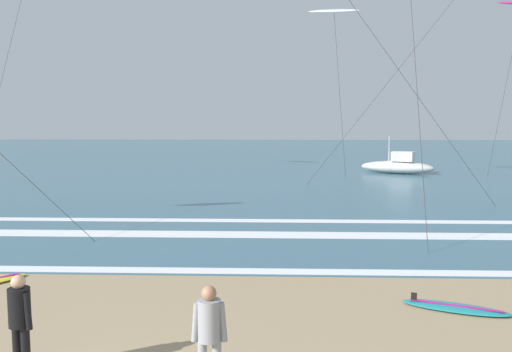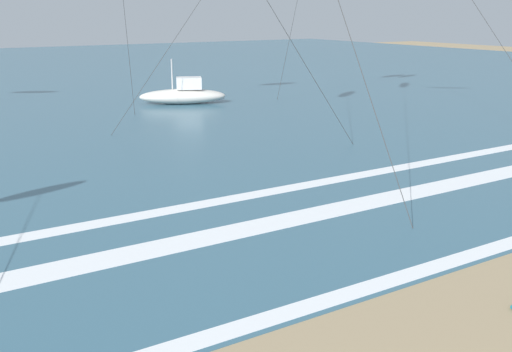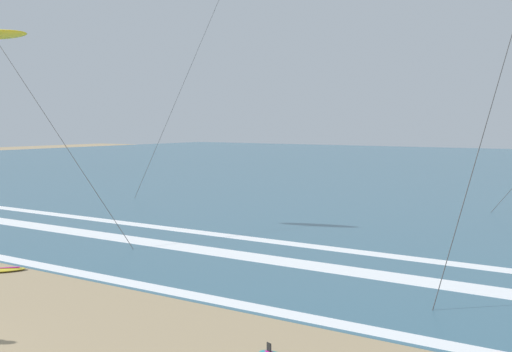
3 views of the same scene
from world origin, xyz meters
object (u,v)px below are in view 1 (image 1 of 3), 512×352
kite_white_high_left (334,12)px  surfer_background_far (20,317)px  surfboard_near_water (455,308)px  surfer_left_near (209,331)px  offshore_boat (398,166)px

kite_white_high_left → surfer_background_far: bearing=-105.6°
surfboard_near_water → surfer_left_near: bearing=-142.3°
surfer_background_far → kite_white_high_left: kite_white_high_left is taller
kite_white_high_left → offshore_boat: kite_white_high_left is taller
surfer_left_near → offshore_boat: offshore_boat is taller
surfer_background_far → offshore_boat: (12.67, 30.78, -0.40)m
surfer_left_near → kite_white_high_left: bearing=80.4°
surfer_left_near → kite_white_high_left: kite_white_high_left is taller
offshore_boat → surfer_background_far: bearing=-112.4°
surfer_background_far → surfboard_near_water: 8.14m
surfer_background_far → surfboard_near_water: surfer_background_far is taller
surfboard_near_water → offshore_boat: 28.13m
offshore_boat → surfer_left_near: bearing=-107.5°
surfer_background_far → kite_white_high_left: size_ratio=0.15×
surfer_background_far → surfer_left_near: size_ratio=1.00×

